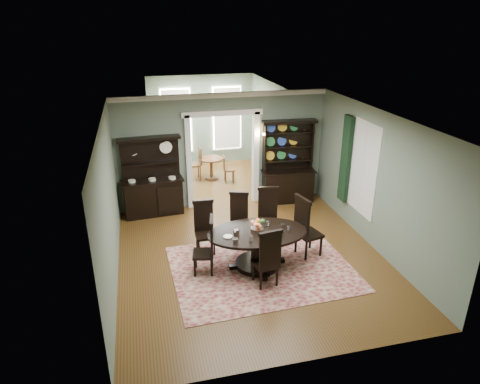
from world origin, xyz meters
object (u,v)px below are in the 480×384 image
(welsh_dresser, at_px, (288,173))
(parlor_table, at_px, (211,165))
(sideboard, at_px, (153,188))
(dining_table, at_px, (257,242))

(welsh_dresser, height_order, parlor_table, welsh_dresser)
(sideboard, distance_m, welsh_dresser, 3.62)
(dining_table, bearing_deg, welsh_dresser, 62.51)
(dining_table, xyz_separation_m, welsh_dresser, (1.72, 3.06, 0.26))
(parlor_table, bearing_deg, welsh_dresser, -51.40)
(sideboard, xyz_separation_m, welsh_dresser, (3.62, -0.01, 0.11))
(welsh_dresser, bearing_deg, sideboard, -176.08)
(parlor_table, bearing_deg, sideboard, -131.11)
(dining_table, relative_size, sideboard, 1.01)
(parlor_table, bearing_deg, dining_table, -89.87)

